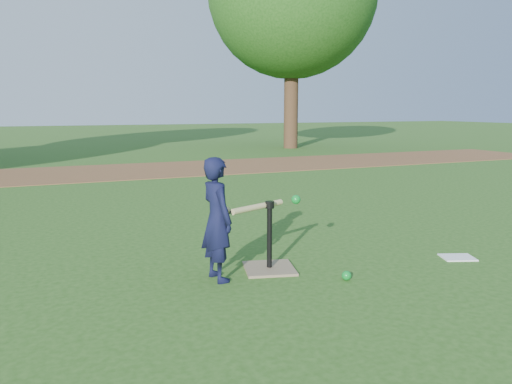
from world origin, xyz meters
name	(u,v)px	position (x,y,z in m)	size (l,w,h in m)	color
ground	(254,268)	(0.00, 0.00, 0.00)	(80.00, 80.00, 0.00)	#285116
dirt_strip	(124,171)	(0.00, 7.50, 0.01)	(24.00, 3.00, 0.01)	brown
child	(217,219)	(-0.38, -0.14, 0.51)	(0.37, 0.25, 1.02)	black
wiffle_ball_ground	(347,276)	(0.59, -0.59, 0.04)	(0.08, 0.08, 0.08)	#0B8025
clipboard	(458,257)	(1.91, -0.48, 0.01)	(0.30, 0.23, 0.01)	white
batting_tee	(269,258)	(0.12, -0.09, 0.11)	(0.52, 0.52, 0.61)	#867055
swing_action	(263,206)	(0.03, -0.13, 0.59)	(0.70, 0.29, 0.13)	tan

